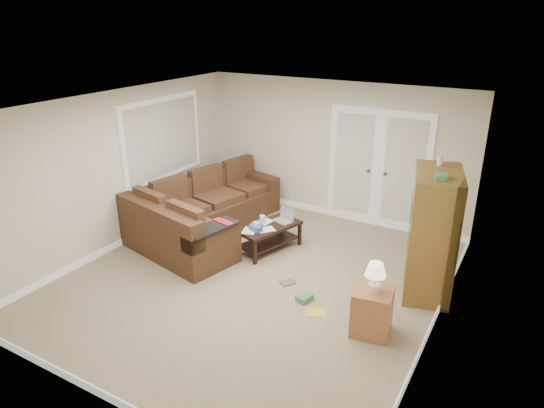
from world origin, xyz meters
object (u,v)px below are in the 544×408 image
Objects in this scene: sectional_sofa at (200,216)px; tv_armoire at (432,233)px; coffee_table at (269,236)px; side_cabinet at (372,308)px.

sectional_sofa is 3.82m from tv_armoire.
side_cabinet reaches higher than coffee_table.
tv_armoire reaches higher than coffee_table.
side_cabinet is at bearing -6.25° from sectional_sofa.
sectional_sofa is at bearing 168.17° from tv_armoire.
sectional_sofa is at bearing -157.79° from coffee_table.
tv_armoire reaches higher than sectional_sofa.
tv_armoire reaches higher than side_cabinet.
sectional_sofa is 2.79× the size of coffee_table.
sectional_sofa is 1.76× the size of tv_armoire.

